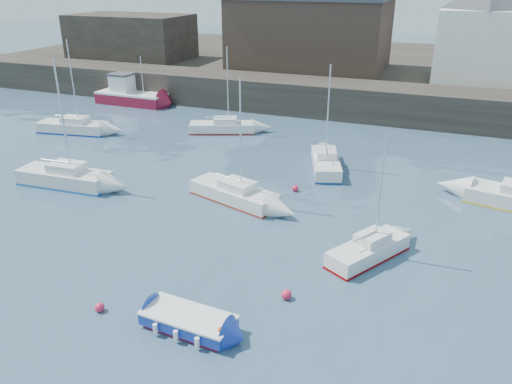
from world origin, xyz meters
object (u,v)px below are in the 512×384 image
(sailboat_a, at_px, (65,177))
(buoy_mid, at_px, (286,299))
(sailboat_h, at_px, (223,127))
(buoy_far, at_px, (295,191))
(sailboat_f, at_px, (326,163))
(fishing_boat, at_px, (130,95))
(blue_dinghy, at_px, (188,321))
(sailboat_b, at_px, (235,193))
(sailboat_c, at_px, (369,250))
(sailboat_e, at_px, (73,127))
(buoy_near, at_px, (100,311))

(sailboat_a, xyz_separation_m, buoy_mid, (16.70, -6.30, -0.55))
(sailboat_h, bearing_deg, buoy_mid, -58.75)
(buoy_far, bearing_deg, sailboat_f, 79.52)
(fishing_boat, distance_m, buoy_far, 27.13)
(blue_dinghy, relative_size, fishing_boat, 0.49)
(blue_dinghy, xyz_separation_m, sailboat_h, (-9.54, 23.52, 0.08))
(sailboat_a, bearing_deg, sailboat_b, 9.26)
(buoy_mid, bearing_deg, sailboat_h, 121.25)
(sailboat_c, bearing_deg, sailboat_b, 156.63)
(sailboat_e, height_order, buoy_mid, sailboat_e)
(blue_dinghy, relative_size, sailboat_a, 0.46)
(fishing_boat, height_order, buoy_near, fishing_boat)
(sailboat_e, distance_m, buoy_mid, 28.68)
(buoy_near, bearing_deg, sailboat_c, 40.75)
(buoy_mid, xyz_separation_m, buoy_far, (-2.96, 10.71, 0.00))
(buoy_far, bearing_deg, blue_dinghy, -89.40)
(buoy_mid, bearing_deg, sailboat_e, 146.73)
(blue_dinghy, xyz_separation_m, buoy_far, (-0.14, 13.86, -0.38))
(fishing_boat, xyz_separation_m, buoy_mid, (25.34, -26.02, -0.94))
(sailboat_a, distance_m, buoy_far, 14.44)
(blue_dinghy, distance_m, sailboat_f, 18.20)
(sailboat_e, relative_size, buoy_far, 18.47)
(sailboat_a, bearing_deg, fishing_boat, 113.65)
(sailboat_e, height_order, buoy_near, sailboat_e)
(fishing_boat, relative_size, sailboat_e, 0.98)
(sailboat_e, distance_m, buoy_far, 21.61)
(blue_dinghy, xyz_separation_m, sailboat_c, (5.38, 7.58, 0.08))
(sailboat_a, xyz_separation_m, sailboat_b, (10.84, 1.77, -0.08))
(blue_dinghy, height_order, sailboat_f, sailboat_f)
(fishing_boat, relative_size, sailboat_b, 1.01)
(buoy_far, bearing_deg, sailboat_b, -137.57)
(fishing_boat, xyz_separation_m, sailboat_e, (1.36, -10.29, -0.45))
(sailboat_f, height_order, buoy_near, sailboat_f)
(sailboat_b, xyz_separation_m, sailboat_h, (-6.50, 12.31, -0.02))
(blue_dinghy, height_order, fishing_boat, fishing_boat)
(sailboat_a, xyz_separation_m, buoy_far, (13.74, 4.41, -0.55))
(sailboat_e, bearing_deg, blue_dinghy, -41.76)
(sailboat_a, distance_m, sailboat_h, 14.73)
(sailboat_e, bearing_deg, sailboat_c, -23.08)
(buoy_mid, bearing_deg, sailboat_a, 159.34)
(sailboat_a, xyz_separation_m, sailboat_e, (-7.27, 9.43, -0.06))
(sailboat_b, relative_size, sailboat_c, 1.23)
(fishing_boat, bearing_deg, sailboat_c, -37.74)
(sailboat_c, bearing_deg, sailboat_a, 174.45)
(sailboat_b, distance_m, buoy_far, 3.95)
(fishing_boat, distance_m, sailboat_b, 26.50)
(sailboat_f, bearing_deg, buoy_far, -100.48)
(fishing_boat, bearing_deg, buoy_far, -34.39)
(buoy_mid, distance_m, buoy_far, 11.11)
(sailboat_a, distance_m, sailboat_c, 19.35)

